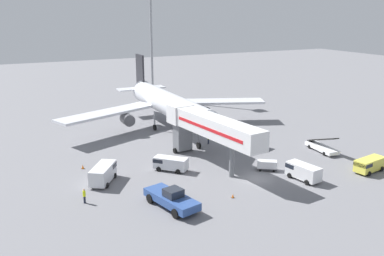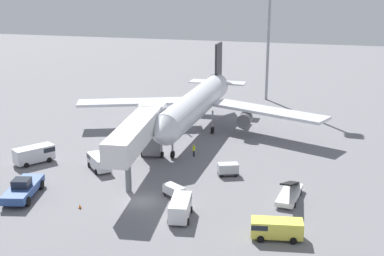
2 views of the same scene
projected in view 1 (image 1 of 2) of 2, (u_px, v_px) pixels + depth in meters
The scene contains 16 objects.
ground_plane at pixel (256, 179), 55.63m from camera, with size 300.00×300.00×0.00m, color slate.
airplane_at_gate at pixel (167, 104), 77.71m from camera, with size 41.57×38.54×12.67m.
jet_bridge at pixel (207, 127), 59.66m from camera, with size 5.59×20.02×7.47m.
pushback_tug at pixel (172, 198), 47.37m from camera, with size 4.32×7.85×2.35m.
belt_loader_truck at pixel (322, 147), 66.47m from camera, with size 2.59×6.47×3.07m.
service_van_far_center at pixel (103, 173), 54.39m from camera, with size 4.64×5.51×2.27m.
service_van_mid_right at pixel (170, 163), 58.40m from camera, with size 4.56×4.63×1.89m.
service_van_mid_left at pixel (369, 164), 57.87m from camera, with size 5.19×2.75×1.91m.
service_van_outer_right at pixel (303, 171), 55.22m from camera, with size 2.70×4.93×2.09m.
baggage_cart_rear_left at pixel (259, 144), 67.70m from camera, with size 2.92×2.32×1.57m.
baggage_cart_mid_center at pixel (267, 165), 58.50m from camera, with size 2.94×2.54×1.41m.
ground_crew_worker_foreground at pixel (84, 196), 48.42m from camera, with size 0.48×0.48×1.79m.
ground_crew_worker_midground at pixel (208, 138), 70.10m from camera, with size 0.45×0.45×1.80m.
safety_cone_alpha at pixel (233, 196), 50.00m from camera, with size 0.33×0.33×0.51m.
safety_cone_bravo at pixel (83, 167), 59.21m from camera, with size 0.40×0.40×0.62m.
apron_light_mast at pixel (151, 19), 100.13m from camera, with size 2.40×2.40×28.96m.
Camera 1 is at (-30.59, -42.62, 21.50)m, focal length 39.23 mm.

